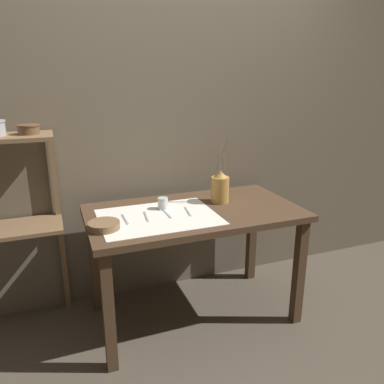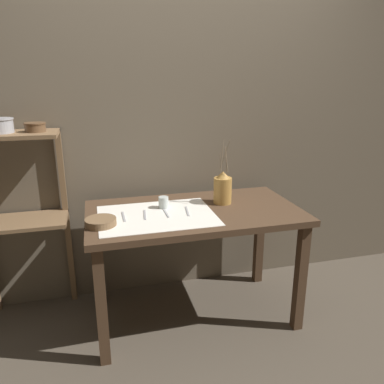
{
  "view_description": "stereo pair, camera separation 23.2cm",
  "coord_description": "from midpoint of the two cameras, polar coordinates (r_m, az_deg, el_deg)",
  "views": [
    {
      "loc": [
        -0.8,
        -2.07,
        1.57
      ],
      "look_at": [
        -0.01,
        0.0,
        0.89
      ],
      "focal_mm": 35.0,
      "sensor_mm": 36.0,
      "label": 1
    },
    {
      "loc": [
        -0.58,
        -2.15,
        1.57
      ],
      "look_at": [
        -0.01,
        0.0,
        0.89
      ],
      "focal_mm": 35.0,
      "sensor_mm": 36.0,
      "label": 2
    }
  ],
  "objects": [
    {
      "name": "glass_tumbler_near",
      "position": [
        2.38,
        -7.26,
        -1.77
      ],
      "size": [
        0.06,
        0.06,
        0.07
      ],
      "color": "silver",
      "rests_on": "wooden_table"
    },
    {
      "name": "wooden_shelf_unit",
      "position": [
        2.54,
        -28.24,
        -0.89
      ],
      "size": [
        0.55,
        0.32,
        1.25
      ],
      "color": "brown",
      "rests_on": "ground_plane"
    },
    {
      "name": "knife_center",
      "position": [
        2.25,
        -13.1,
        -4.11
      ],
      "size": [
        0.01,
        0.17,
        0.0
      ],
      "color": "#A8A8AD",
      "rests_on": "wooden_table"
    },
    {
      "name": "wooden_table",
      "position": [
        2.4,
        -2.47,
        -5.04
      ],
      "size": [
        1.34,
        0.74,
        0.77
      ],
      "color": "#4C3523",
      "rests_on": "ground_plane"
    },
    {
      "name": "fork_inner",
      "position": [
        2.32,
        -3.51,
        -3.01
      ],
      "size": [
        0.04,
        0.17,
        0.0
      ],
      "color": "#A8A8AD",
      "rests_on": "wooden_table"
    },
    {
      "name": "wooden_bowl",
      "position": [
        2.14,
        -16.34,
        -5.01
      ],
      "size": [
        0.18,
        0.18,
        0.04
      ],
      "color": "brown",
      "rests_on": "wooden_table"
    },
    {
      "name": "ground_plane",
      "position": [
        2.72,
        -2.28,
        -18.13
      ],
      "size": [
        12.0,
        12.0,
        0.0
      ],
      "primitive_type": "plane",
      "color": "brown"
    },
    {
      "name": "spoon_outer",
      "position": [
        2.35,
        -7.09,
        -2.85
      ],
      "size": [
        0.02,
        0.18,
        0.02
      ],
      "color": "#A8A8AD",
      "rests_on": "wooden_table"
    },
    {
      "name": "stone_wall_back",
      "position": [
        2.7,
        -5.86,
        9.2
      ],
      "size": [
        7.0,
        0.06,
        2.4
      ],
      "color": "#6B5E4C",
      "rests_on": "ground_plane"
    },
    {
      "name": "linen_cloth",
      "position": [
        2.26,
        -8.08,
        -3.82
      ],
      "size": [
        0.7,
        0.52,
        0.0
      ],
      "color": "white",
      "rests_on": "wooden_table"
    },
    {
      "name": "fork_outer",
      "position": [
        2.27,
        -9.92,
        -3.74
      ],
      "size": [
        0.03,
        0.17,
        0.0
      ],
      "color": "#A8A8AD",
      "rests_on": "wooden_table"
    },
    {
      "name": "pitcher_with_flowers",
      "position": [
        2.48,
        1.63,
        0.64
      ],
      "size": [
        0.12,
        0.12,
        0.43
      ],
      "color": "#B7843D",
      "rests_on": "wooden_table"
    },
    {
      "name": "metal_pot_small",
      "position": [
        2.41,
        -26.26,
        8.61
      ],
      "size": [
        0.13,
        0.13,
        0.05
      ],
      "color": "brown",
      "rests_on": "wooden_shelf_unit"
    }
  ]
}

